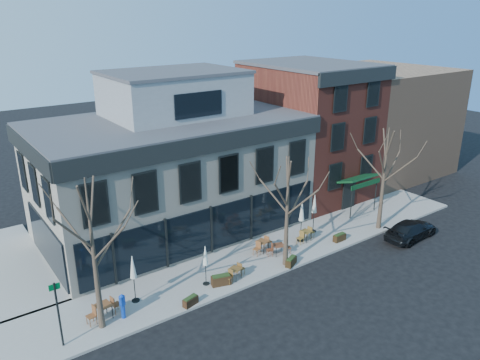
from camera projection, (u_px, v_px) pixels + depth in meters
ground at (211, 255)px, 30.60m from camera, size 120.00×120.00×0.00m
sidewalk_front at (270, 253)px, 30.72m from camera, size 33.50×4.70×0.15m
sidewalk_side at (6, 268)px, 28.96m from camera, size 4.50×12.00×0.15m
corner_building at (172, 167)px, 32.91m from camera, size 18.39×10.39×11.10m
red_brick_building at (308, 129)px, 39.65m from camera, size 8.20×11.78×11.18m
bg_building at (374, 120)px, 46.15m from camera, size 12.00×12.00×10.00m
tree_corner at (94, 254)px, 22.05m from camera, size 3.93×3.98×7.92m
tree_mid at (287, 211)px, 27.99m from camera, size 3.50×3.55×7.04m
tree_right at (384, 178)px, 32.87m from camera, size 3.72×3.77×7.48m
sign_pole at (58, 311)px, 21.45m from camera, size 0.50×0.10×3.40m
parked_sedan at (411, 230)px, 32.70m from camera, size 4.61×2.07×1.31m
call_box at (123, 305)px, 23.84m from camera, size 0.29×0.28×1.42m
cafe_set_0 at (104, 310)px, 23.88m from camera, size 1.95×0.87×1.00m
cafe_set_2 at (235, 272)px, 27.45m from camera, size 1.66×0.90×0.85m
cafe_set_3 at (263, 245)px, 30.62m from camera, size 1.81×0.92×0.93m
cafe_set_4 at (279, 248)px, 30.22m from camera, size 1.69×0.96×0.87m
cafe_set_5 at (306, 235)px, 32.07m from camera, size 1.74×0.80×0.89m
umbrella_0 at (133, 270)px, 24.84m from camera, size 0.44×0.44×2.77m
umbrella_1 at (205, 258)px, 26.49m from camera, size 0.39×0.39×2.46m
umbrella_3 at (302, 213)px, 31.50m from camera, size 0.47×0.47×2.95m
umbrella_4 at (314, 206)px, 32.91m from camera, size 0.46×0.46×2.84m
planter_0 at (190, 301)px, 25.07m from camera, size 0.95×0.56×0.50m
planter_1 at (221, 280)px, 26.92m from camera, size 1.20×0.75×0.63m
planter_2 at (291, 261)px, 29.03m from camera, size 1.02×0.74×0.53m
planter_3 at (339, 237)px, 32.12m from camera, size 0.95×0.39×0.53m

